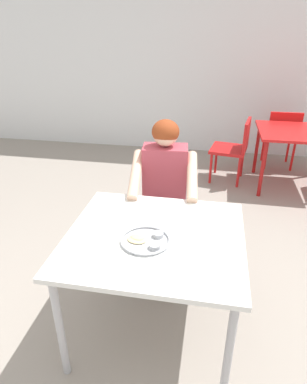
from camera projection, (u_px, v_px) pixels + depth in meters
ground_plane at (145, 336)px, 2.23m from camera, size 12.00×12.00×0.05m
back_wall at (197, 34)px, 4.73m from camera, size 12.00×0.12×3.40m
table_foreground at (155, 246)px, 1.97m from camera, size 1.02×0.94×0.74m
thali_tray at (146, 240)px, 1.87m from camera, size 0.28×0.28×0.03m
chair_foreground at (166, 198)px, 2.87m from camera, size 0.47×0.48×0.88m
diner_foreground at (164, 186)px, 2.57m from camera, size 0.53×0.58×1.21m
table_background_red at (294, 138)px, 3.97m from camera, size 0.85×0.83×0.71m
chair_red_left at (235, 146)px, 4.17m from camera, size 0.49×0.50×0.80m
chair_red_far at (282, 135)px, 4.57m from camera, size 0.44×0.43×0.81m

